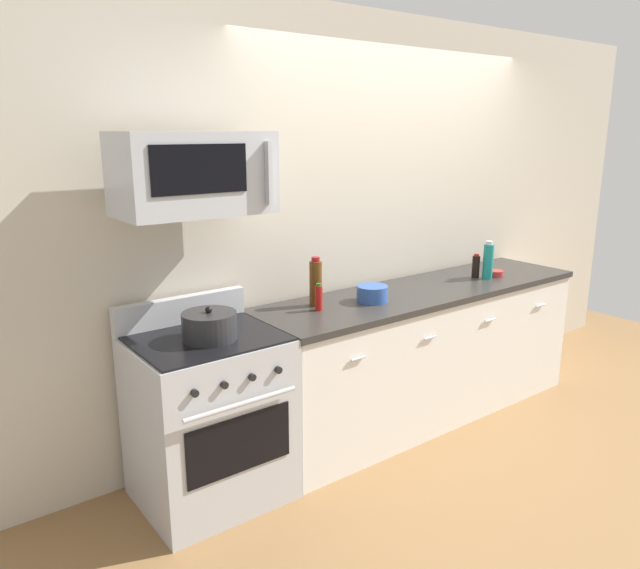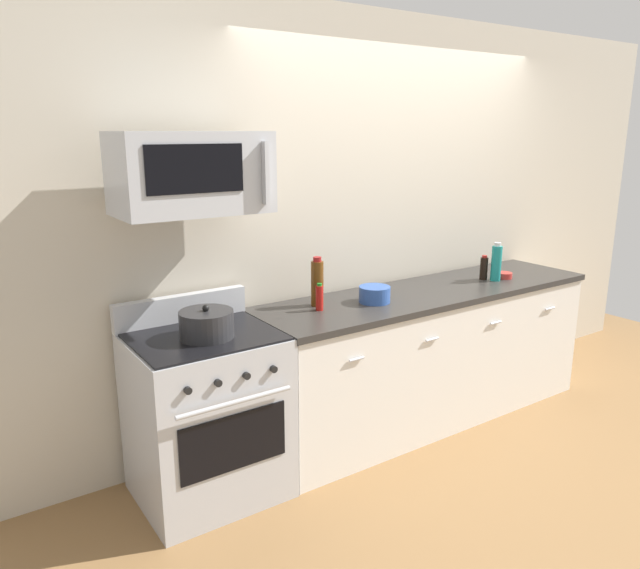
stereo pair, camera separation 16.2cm
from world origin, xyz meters
name	(u,v)px [view 2 (the right image)]	position (x,y,z in m)	size (l,w,h in m)	color
ground_plane	(425,416)	(0.00, 0.00, 0.00)	(6.72, 6.72, 0.00)	olive
back_wall	(392,218)	(0.00, 0.41, 1.35)	(5.60, 0.10, 2.70)	beige
counter_unit	(428,354)	(0.00, 0.00, 0.46)	(2.51, 0.66, 0.92)	silver
range_oven	(207,414)	(-1.63, 0.00, 0.47)	(0.76, 0.69, 1.07)	#B7BABF
microwave	(191,173)	(-1.63, 0.05, 1.75)	(0.74, 0.44, 0.40)	#B7BABF
bottle_sparkling_teal	(496,263)	(0.56, -0.07, 1.05)	(0.07, 0.07, 0.27)	#197F7A
bottle_soy_sauce_dark	(483,268)	(0.52, 0.00, 1.00)	(0.05, 0.05, 0.17)	black
bottle_hot_sauce_red	(319,298)	(-0.88, 0.03, 1.00)	(0.04, 0.04, 0.16)	#B21914
bottle_wine_amber	(317,283)	(-0.83, 0.12, 1.06)	(0.08, 0.08, 0.30)	#59330F
bowl_red_small	(504,275)	(0.67, -0.06, 0.94)	(0.11, 0.11, 0.04)	#B72D28
bowl_blue_mixing	(375,294)	(-0.50, -0.02, 0.97)	(0.19, 0.19, 0.10)	#2D519E
stockpot	(207,324)	(-1.63, -0.05, 0.99)	(0.28, 0.28, 0.17)	#262628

